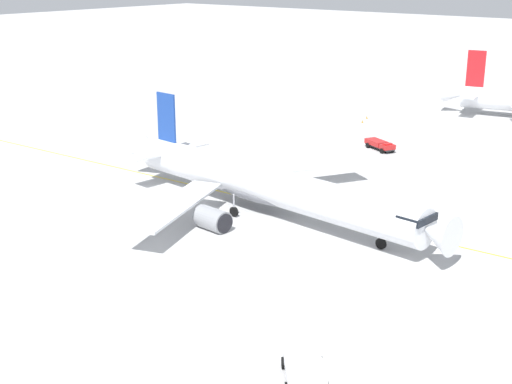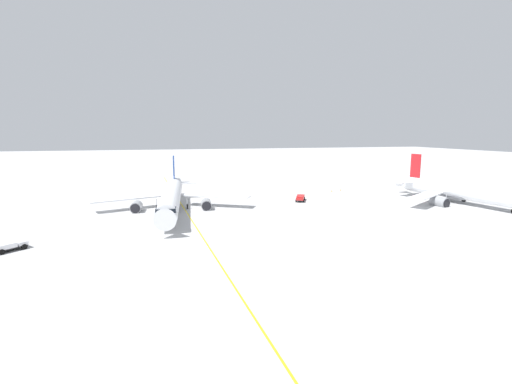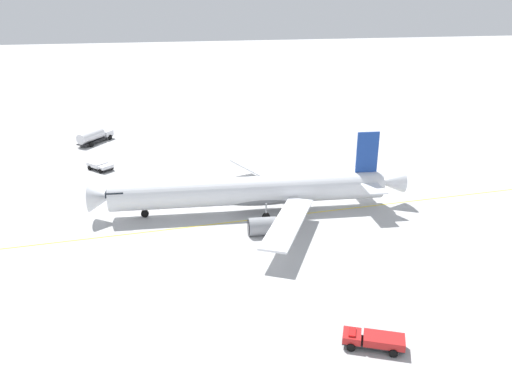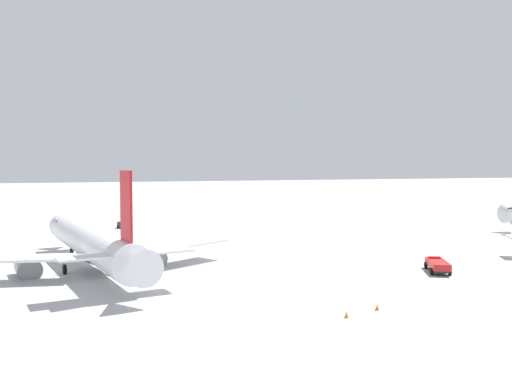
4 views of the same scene
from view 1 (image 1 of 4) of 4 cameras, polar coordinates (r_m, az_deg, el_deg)
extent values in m
plane|color=#B2B2B2|center=(80.76, -1.28, -1.06)|extent=(600.00, 600.00, 0.00)
cylinder|color=white|center=(77.17, 1.01, 0.57)|extent=(39.21, 7.39, 4.00)
cone|color=white|center=(65.66, 14.39, -3.20)|extent=(3.32, 4.05, 3.80)
cone|color=white|center=(92.11, -8.62, 3.45)|extent=(4.28, 3.74, 3.40)
cube|color=black|center=(66.37, 12.81, -2.02)|extent=(2.69, 3.60, 0.70)
ellipsoid|color=slate|center=(78.78, -0.03, 0.10)|extent=(14.31, 4.81, 2.20)
cube|color=#193D93|center=(88.10, -7.22, 5.98)|extent=(3.21, 0.52, 5.97)
cube|color=white|center=(91.10, -5.51, 3.73)|extent=(3.03, 5.22, 0.20)
cube|color=white|center=(87.09, -8.80, 2.93)|extent=(3.03, 5.22, 0.20)
cube|color=white|center=(86.92, 3.75, 2.05)|extent=(10.83, 15.73, 0.28)
cube|color=white|center=(73.37, -6.45, -1.06)|extent=(8.51, 16.33, 0.28)
cylinder|color=gray|center=(83.79, 4.17, 0.40)|extent=(3.78, 2.71, 2.40)
cylinder|color=black|center=(82.69, 5.15, 0.13)|extent=(0.33, 2.05, 2.04)
cylinder|color=gray|center=(73.29, -3.51, -2.20)|extent=(3.78, 2.71, 2.40)
cylinder|color=black|center=(72.02, -2.52, -2.55)|extent=(0.33, 2.05, 2.04)
cylinder|color=#9EA0A5|center=(69.08, 10.06, -3.34)|extent=(0.20, 0.20, 2.00)
cylinder|color=black|center=(69.45, 10.02, -4.11)|extent=(1.12, 0.39, 1.10)
cylinder|color=#9EA0A5|center=(81.33, 1.63, 0.23)|extent=(0.20, 0.20, 2.00)
cylinder|color=black|center=(81.64, 1.62, -0.44)|extent=(1.12, 0.39, 1.10)
cylinder|color=#9EA0A5|center=(76.68, -1.79, -0.89)|extent=(0.20, 0.20, 2.00)
cylinder|color=black|center=(77.01, -1.79, -1.59)|extent=(1.12, 0.39, 1.10)
cone|color=white|center=(136.24, 15.66, 7.61)|extent=(4.55, 3.96, 3.26)
cube|color=red|center=(134.84, 17.27, 9.46)|extent=(3.19, 0.84, 6.48)
cube|color=white|center=(138.83, 17.38, 7.83)|extent=(3.57, 5.75, 0.20)
cube|color=white|center=(132.16, 16.80, 7.41)|extent=(3.57, 5.75, 0.20)
cube|color=#232326|center=(48.30, 3.91, -14.39)|extent=(4.57, 4.80, 0.20)
cube|color=white|center=(49.44, 3.72, -13.05)|extent=(2.77, 2.66, 0.55)
cube|color=black|center=(49.89, 3.66, -12.63)|extent=(1.64, 1.44, 0.31)
cube|color=white|center=(47.41, 4.02, -14.44)|extent=(3.83, 3.87, 0.70)
cylinder|color=black|center=(49.58, 2.23, -13.57)|extent=(0.74, 0.79, 0.80)
cylinder|color=black|center=(49.82, 5.18, -13.46)|extent=(0.74, 0.79, 0.80)
cube|color=#232326|center=(106.22, 9.92, 3.61)|extent=(5.53, 3.75, 0.20)
cube|color=red|center=(104.64, 10.53, 3.60)|extent=(2.26, 2.37, 0.65)
cube|color=black|center=(104.07, 10.75, 3.57)|extent=(0.75, 1.44, 0.36)
cube|color=red|center=(106.83, 9.66, 3.96)|extent=(4.02, 3.22, 0.70)
cube|color=red|center=(104.54, 10.54, 3.83)|extent=(1.10, 1.43, 0.16)
cylinder|color=black|center=(105.31, 10.92, 3.37)|extent=(0.81, 0.58, 0.76)
cylinder|color=black|center=(104.24, 10.09, 3.27)|extent=(0.81, 0.58, 0.76)
cylinder|color=black|center=(108.13, 9.80, 3.82)|extent=(0.81, 0.58, 0.76)
cylinder|color=black|center=(107.09, 8.98, 3.72)|extent=(0.81, 0.58, 0.76)
cube|color=yellow|center=(80.97, 1.69, -1.01)|extent=(129.98, 6.70, 0.01)
cone|color=orange|center=(124.21, 8.56, 5.66)|extent=(0.36, 0.36, 0.55)
cylinder|color=white|center=(124.21, 8.56, 5.67)|extent=(0.22, 0.22, 0.06)
cone|color=orange|center=(127.70, 8.90, 5.98)|extent=(0.36, 0.36, 0.55)
cylinder|color=white|center=(127.70, 8.90, 5.99)|extent=(0.22, 0.22, 0.06)
camera|label=2|loc=(67.42, 71.41, -2.11)|focal=25.99mm
camera|label=3|loc=(127.89, 26.11, 17.49)|focal=35.47mm
camera|label=4|loc=(163.13, 1.06, 12.98)|focal=37.99mm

